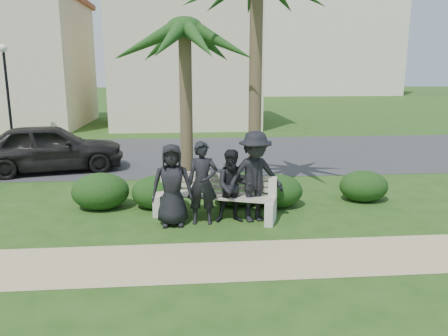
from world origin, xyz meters
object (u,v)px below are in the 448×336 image
at_px(man_d, 255,177).
at_px(palm_left, 185,30).
at_px(street_lamp, 6,75).
at_px(park_bench, 214,199).
at_px(man_a, 172,185).
at_px(car_a, 50,148).
at_px(man_b, 202,183).
at_px(man_c, 233,186).

relative_size(man_d, palm_left, 0.38).
xyz_separation_m(street_lamp, park_bench, (8.52, -11.57, -2.53)).
distance_m(street_lamp, man_a, 14.34).
relative_size(park_bench, car_a, 0.63).
bearing_deg(man_d, man_b, 171.52).
xyz_separation_m(street_lamp, man_c, (8.90, -11.87, -2.17)).
bearing_deg(palm_left, car_a, 146.28).
bearing_deg(car_a, man_d, -145.72).
bearing_deg(park_bench, car_a, 153.55).
bearing_deg(car_a, man_a, -156.52).
height_order(man_c, man_d, man_d).
bearing_deg(man_c, man_b, -175.21).
xyz_separation_m(man_b, man_c, (0.64, 0.04, -0.09)).
relative_size(man_b, man_d, 0.90).
distance_m(man_c, palm_left, 4.20).
xyz_separation_m(man_c, car_a, (-5.25, 5.26, -0.01)).
distance_m(street_lamp, man_b, 14.64).
bearing_deg(park_bench, man_a, -137.56).
relative_size(man_a, man_d, 0.88).
xyz_separation_m(park_bench, man_b, (-0.26, -0.34, 0.45)).
bearing_deg(car_a, palm_left, -136.97).
relative_size(street_lamp, car_a, 0.96).
bearing_deg(man_d, street_lamp, 116.41).
xyz_separation_m(man_a, palm_left, (0.32, 2.47, 3.26)).
bearing_deg(street_lamp, park_bench, -53.65).
xyz_separation_m(man_a, man_c, (1.27, 0.09, -0.08)).
distance_m(man_b, man_d, 1.11).
xyz_separation_m(street_lamp, man_a, (7.63, -11.96, -2.09)).
relative_size(street_lamp, man_a, 2.52).
bearing_deg(park_bench, man_b, -108.70).
xyz_separation_m(park_bench, man_a, (-0.89, -0.38, 0.44)).
height_order(park_bench, man_d, man_d).
bearing_deg(man_c, man_d, 4.02).
height_order(man_c, car_a, man_c).
height_order(street_lamp, man_c, street_lamp).
height_order(man_a, man_c, man_a).
relative_size(park_bench, man_d, 1.46).
relative_size(man_c, man_d, 0.81).
height_order(palm_left, car_a, palm_left).
relative_size(palm_left, car_a, 1.13).
distance_m(man_a, man_c, 1.27).
height_order(park_bench, man_b, man_b).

